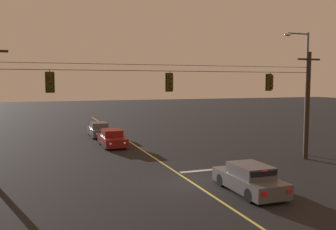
{
  "coord_description": "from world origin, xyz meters",
  "views": [
    {
      "loc": [
        -7.52,
        -17.06,
        5.32
      ],
      "look_at": [
        0.0,
        3.97,
        3.29
      ],
      "focal_mm": 38.45,
      "sensor_mm": 36.0,
      "label": 1
    }
  ],
  "objects_px": {
    "traffic_light_centre": "(270,82)",
    "car_waiting_near_lane": "(249,179)",
    "traffic_light_leftmost": "(50,82)",
    "street_lamp_corner": "(303,83)",
    "traffic_light_left_inner": "(170,82)",
    "car_oncoming_trailing": "(99,130)",
    "car_oncoming_lead": "(112,138)"
  },
  "relations": [
    {
      "from": "traffic_light_left_inner",
      "to": "car_waiting_near_lane",
      "type": "distance_m",
      "value": 7.39
    },
    {
      "from": "traffic_light_centre",
      "to": "car_oncoming_trailing",
      "type": "height_order",
      "value": "traffic_light_centre"
    },
    {
      "from": "traffic_light_left_inner",
      "to": "street_lamp_corner",
      "type": "bearing_deg",
      "value": 6.88
    },
    {
      "from": "car_oncoming_trailing",
      "to": "traffic_light_left_inner",
      "type": "bearing_deg",
      "value": -83.24
    },
    {
      "from": "traffic_light_leftmost",
      "to": "traffic_light_centre",
      "type": "xyz_separation_m",
      "value": [
        13.73,
        0.0,
        0.0
      ]
    },
    {
      "from": "car_oncoming_lead",
      "to": "street_lamp_corner",
      "type": "distance_m",
      "value": 15.63
    },
    {
      "from": "street_lamp_corner",
      "to": "traffic_light_left_inner",
      "type": "bearing_deg",
      "value": -173.12
    },
    {
      "from": "traffic_light_leftmost",
      "to": "traffic_light_centre",
      "type": "bearing_deg",
      "value": 0.0
    },
    {
      "from": "traffic_light_leftmost",
      "to": "car_oncoming_trailing",
      "type": "height_order",
      "value": "traffic_light_leftmost"
    },
    {
      "from": "car_oncoming_lead",
      "to": "car_oncoming_trailing",
      "type": "relative_size",
      "value": 1.0
    },
    {
      "from": "car_oncoming_lead",
      "to": "car_oncoming_trailing",
      "type": "distance_m",
      "value": 5.83
    },
    {
      "from": "traffic_light_leftmost",
      "to": "car_waiting_near_lane",
      "type": "distance_m",
      "value": 11.37
    },
    {
      "from": "traffic_light_left_inner",
      "to": "traffic_light_leftmost",
      "type": "bearing_deg",
      "value": 180.0
    },
    {
      "from": "car_waiting_near_lane",
      "to": "car_oncoming_trailing",
      "type": "xyz_separation_m",
      "value": [
        -4.0,
        20.7,
        -0.0
      ]
    },
    {
      "from": "traffic_light_centre",
      "to": "traffic_light_left_inner",
      "type": "bearing_deg",
      "value": 180.0
    },
    {
      "from": "car_waiting_near_lane",
      "to": "car_oncoming_trailing",
      "type": "relative_size",
      "value": 0.98
    },
    {
      "from": "car_oncoming_lead",
      "to": "traffic_light_leftmost",
      "type": "bearing_deg",
      "value": -117.92
    },
    {
      "from": "traffic_light_leftmost",
      "to": "car_waiting_near_lane",
      "type": "height_order",
      "value": "traffic_light_leftmost"
    },
    {
      "from": "traffic_light_centre",
      "to": "street_lamp_corner",
      "type": "xyz_separation_m",
      "value": [
        3.77,
        1.3,
        -0.06
      ]
    },
    {
      "from": "traffic_light_centre",
      "to": "street_lamp_corner",
      "type": "height_order",
      "value": "street_lamp_corner"
    },
    {
      "from": "traffic_light_leftmost",
      "to": "traffic_light_left_inner",
      "type": "distance_m",
      "value": 6.74
    },
    {
      "from": "street_lamp_corner",
      "to": "traffic_light_centre",
      "type": "bearing_deg",
      "value": -161.01
    },
    {
      "from": "traffic_light_centre",
      "to": "car_waiting_near_lane",
      "type": "bearing_deg",
      "value": -132.33
    },
    {
      "from": "traffic_light_left_inner",
      "to": "traffic_light_centre",
      "type": "bearing_deg",
      "value": 0.0
    },
    {
      "from": "car_waiting_near_lane",
      "to": "street_lamp_corner",
      "type": "xyz_separation_m",
      "value": [
        8.58,
        6.58,
        4.63
      ]
    },
    {
      "from": "car_waiting_near_lane",
      "to": "street_lamp_corner",
      "type": "distance_m",
      "value": 11.76
    },
    {
      "from": "traffic_light_left_inner",
      "to": "car_oncoming_lead",
      "type": "xyz_separation_m",
      "value": [
        -1.66,
        9.59,
        -4.69
      ]
    },
    {
      "from": "traffic_light_left_inner",
      "to": "car_waiting_near_lane",
      "type": "bearing_deg",
      "value": -67.61
    },
    {
      "from": "traffic_light_centre",
      "to": "car_waiting_near_lane",
      "type": "height_order",
      "value": "traffic_light_centre"
    },
    {
      "from": "traffic_light_leftmost",
      "to": "street_lamp_corner",
      "type": "bearing_deg",
      "value": 4.24
    },
    {
      "from": "car_oncoming_trailing",
      "to": "street_lamp_corner",
      "type": "distance_m",
      "value": 19.48
    },
    {
      "from": "traffic_light_leftmost",
      "to": "traffic_light_centre",
      "type": "relative_size",
      "value": 1.0
    }
  ]
}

